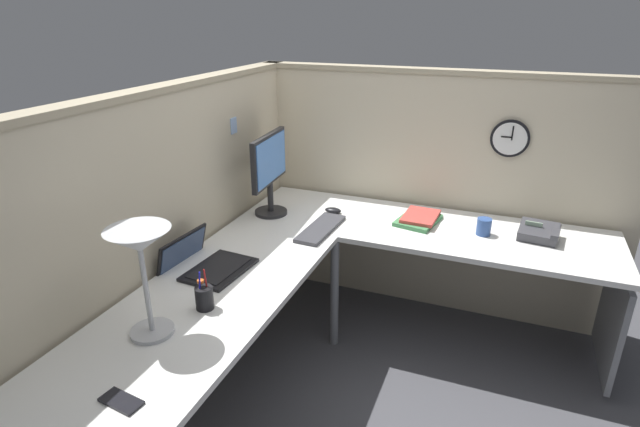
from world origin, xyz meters
TOP-DOWN VIEW (x-y plane):
  - ground_plane at (0.00, 0.00)m, footprint 6.80×6.80m
  - cubicle_wall_back at (-0.36, 0.87)m, footprint 2.57×0.12m
  - cubicle_wall_right at (0.87, -0.27)m, footprint 0.12×2.37m
  - desk at (-0.15, -0.05)m, footprint 2.35×2.15m
  - monitor at (0.32, 0.64)m, footprint 0.46×0.20m
  - laptop at (-0.43, 0.64)m, footprint 0.37×0.40m
  - keyboard at (0.19, 0.26)m, footprint 0.44×0.16m
  - computer_mouse at (0.47, 0.28)m, footprint 0.06×0.10m
  - desk_lamp_dome at (-0.96, 0.52)m, footprint 0.24×0.24m
  - pen_cup at (-0.74, 0.42)m, footprint 0.08×0.08m
  - cell_phone at (-1.31, 0.37)m, footprint 0.09×0.15m
  - office_phone at (0.52, -0.91)m, footprint 0.21×0.23m
  - book_stack at (0.52, -0.24)m, footprint 0.32×0.26m
  - coffee_mug at (0.47, -0.61)m, footprint 0.08×0.08m
  - wall_clock at (0.82, -0.68)m, footprint 0.04×0.22m
  - pinned_note_leftmost at (0.24, 0.82)m, footprint 0.06×0.00m

SIDE VIEW (x-z plane):
  - ground_plane at x=0.00m, z-range 0.00..0.00m
  - desk at x=-0.15m, z-range 0.27..1.00m
  - cell_phone at x=-1.31m, z-range 0.73..0.74m
  - keyboard at x=0.19m, z-range 0.73..0.75m
  - computer_mouse at x=0.47m, z-range 0.73..0.76m
  - book_stack at x=0.52m, z-range 0.73..0.77m
  - laptop at x=-0.43m, z-range 0.65..0.86m
  - office_phone at x=0.52m, z-range 0.71..0.82m
  - coffee_mug at x=0.47m, z-range 0.73..0.83m
  - pen_cup at x=-0.74m, z-range 0.69..0.87m
  - cubicle_wall_back at x=-0.36m, z-range 0.00..1.58m
  - cubicle_wall_right at x=0.87m, z-range 0.00..1.58m
  - monitor at x=0.32m, z-range 0.77..1.27m
  - desk_lamp_dome at x=-0.96m, z-range 0.87..1.32m
  - wall_clock at x=0.82m, z-range 1.10..1.32m
  - pinned_note_leftmost at x=0.24m, z-range 1.24..1.33m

